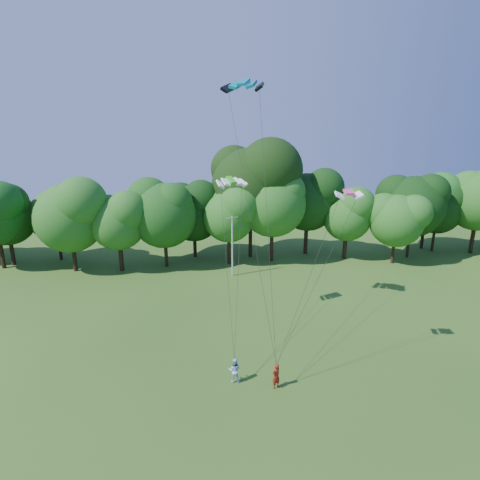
{
  "coord_description": "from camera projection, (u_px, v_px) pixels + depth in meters",
  "views": [
    {
      "loc": [
        -0.99,
        -11.88,
        16.0
      ],
      "look_at": [
        0.97,
        13.0,
        9.15
      ],
      "focal_mm": 28.0,
      "sensor_mm": 36.0,
      "label": 1
    }
  ],
  "objects": [
    {
      "name": "utility_pole",
      "position": [
        232.0,
        245.0,
        43.87
      ],
      "size": [
        1.4,
        0.56,
        7.28
      ],
      "rotation": [
        0.0,
        0.0,
        0.34
      ],
      "color": "#B2B3AA",
      "rests_on": "ground"
    },
    {
      "name": "kite_flyer_left",
      "position": [
        276.0,
        376.0,
        24.56
      ],
      "size": [
        0.77,
        0.71,
        1.76
      ],
      "primitive_type": "imported",
      "rotation": [
        0.0,
        0.0,
        3.74
      ],
      "color": "maroon",
      "rests_on": "ground"
    },
    {
      "name": "kite_flyer_right",
      "position": [
        235.0,
        370.0,
        25.2
      ],
      "size": [
        0.94,
        0.79,
        1.74
      ],
      "primitive_type": "imported",
      "rotation": [
        0.0,
        0.0,
        2.98
      ],
      "color": "#B3D6F9",
      "rests_on": "ground"
    },
    {
      "name": "kite_teal",
      "position": [
        244.0,
        82.0,
        28.76
      ],
      "size": [
        3.49,
        2.62,
        0.72
      ],
      "rotation": [
        0.0,
        0.0,
        -0.43
      ],
      "color": "#047B92",
      "rests_on": "ground"
    },
    {
      "name": "kite_green",
      "position": [
        231.0,
        180.0,
        31.09
      ],
      "size": [
        2.74,
        2.01,
        0.56
      ],
      "rotation": [
        0.0,
        0.0,
        0.4
      ],
      "color": "green",
      "rests_on": "ground"
    },
    {
      "name": "kite_pink",
      "position": [
        349.0,
        192.0,
        23.92
      ],
      "size": [
        1.81,
        0.98,
        0.31
      ],
      "rotation": [
        0.0,
        0.0,
        -0.08
      ],
      "color": "#F1428A",
      "rests_on": "ground"
    },
    {
      "name": "tree_back_center",
      "position": [
        251.0,
        181.0,
        49.25
      ],
      "size": [
        11.48,
        11.48,
        16.69
      ],
      "color": "#302112",
      "rests_on": "ground"
    },
    {
      "name": "tree_back_east",
      "position": [
        428.0,
        199.0,
        54.03
      ],
      "size": [
        8.15,
        8.15,
        11.86
      ],
      "color": "#351E15",
      "rests_on": "ground"
    }
  ]
}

